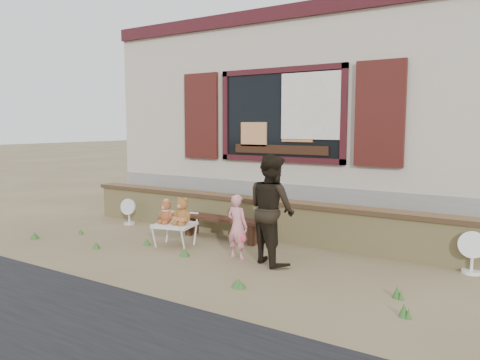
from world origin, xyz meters
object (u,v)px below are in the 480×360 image
Objects in this scene: bench at (222,223)px; teddy_bear_right at (183,210)px; teddy_bear_left at (166,211)px; child at (237,226)px; folding_chair at (175,226)px; adult at (272,209)px.

teddy_bear_right is at bearing -107.30° from bench.
teddy_bear_left is 0.40× the size of child.
teddy_bear_right is (0.14, 0.03, 0.25)m from folding_chair.
teddy_bear_left reaches higher than bench.
bench is 3.87× the size of teddy_bear_left.
teddy_bear_left is at bearing 180.00° from folding_chair.
teddy_bear_right is 1.57m from adult.
folding_chair is at bearing 180.00° from teddy_bear_right.
adult reaches higher than teddy_bear_left.
bench is 0.96× the size of adult.
bench reaches higher than folding_chair.
bench is at bearing -39.27° from child.
teddy_bear_left is 0.25× the size of adult.
adult is (1.34, -0.73, 0.48)m from bench.
folding_chair is at bearing -0.00° from teddy_bear_left.
teddy_bear_left is at bearing -122.29° from bench.
folding_chair is 1.75m from adult.
bench is at bearing 59.41° from teddy_bear_right.
bench is 0.84m from folding_chair.
child is (0.82, -0.79, 0.19)m from bench.
teddy_bear_right is at bearing 27.64° from adult.
teddy_bear_left is 1.32m from child.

